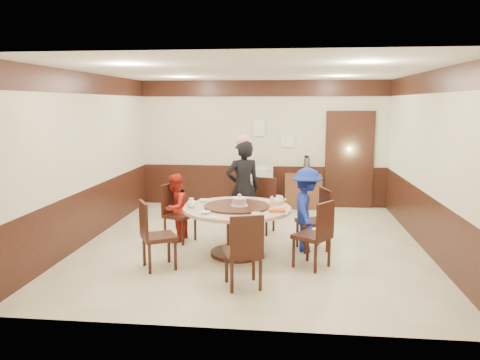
# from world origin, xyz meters

# --- Properties ---
(room) EXTENTS (6.00, 6.04, 2.84)m
(room) POSITION_xyz_m (0.01, 0.01, 1.08)
(room) COLOR beige
(room) RESTS_ON ground
(banquet_table) EXTENTS (1.63, 1.63, 0.78)m
(banquet_table) POSITION_xyz_m (-0.18, -0.62, 0.53)
(banquet_table) COLOR black
(banquet_table) RESTS_ON ground
(chair_0) EXTENTS (0.57, 0.56, 0.97)m
(chair_0) POSITION_xyz_m (0.99, -0.22, 0.30)
(chair_0) COLOR black
(chair_0) RESTS_ON ground
(chair_1) EXTENTS (0.55, 0.56, 0.97)m
(chair_1) POSITION_xyz_m (0.10, 0.71, 0.30)
(chair_1) COLOR black
(chair_1) RESTS_ON ground
(chair_2) EXTENTS (0.58, 0.57, 0.97)m
(chair_2) POSITION_xyz_m (-1.24, 0.00, 0.30)
(chair_2) COLOR black
(chair_2) RESTS_ON ground
(chair_3) EXTENTS (0.60, 0.60, 0.97)m
(chair_3) POSITION_xyz_m (-1.23, -1.32, 0.30)
(chair_3) COLOR black
(chair_3) RESTS_ON ground
(chair_4) EXTENTS (0.56, 0.56, 0.97)m
(chair_4) POSITION_xyz_m (0.04, -1.88, 0.30)
(chair_4) COLOR black
(chair_4) RESTS_ON ground
(chair_5) EXTENTS (0.62, 0.61, 0.97)m
(chair_5) POSITION_xyz_m (0.94, -1.05, 0.30)
(chair_5) COLOR black
(chair_5) RESTS_ON ground
(person_standing) EXTENTS (0.72, 0.61, 1.67)m
(person_standing) POSITION_xyz_m (-0.21, 0.51, 0.84)
(person_standing) COLOR black
(person_standing) RESTS_ON ground
(person_red) EXTENTS (0.53, 0.63, 1.15)m
(person_red) POSITION_xyz_m (-1.30, 0.01, 0.57)
(person_red) COLOR #B22317
(person_red) RESTS_ON ground
(person_blue) EXTENTS (0.51, 0.86, 1.32)m
(person_blue) POSITION_xyz_m (0.87, -0.28, 0.66)
(person_blue) COLOR navy
(person_blue) RESTS_ON ground
(birthday_cake) EXTENTS (0.26, 0.26, 0.18)m
(birthday_cake) POSITION_xyz_m (-0.14, -0.64, 0.84)
(birthday_cake) COLOR white
(birthday_cake) RESTS_ON banquet_table
(teapot_left) EXTENTS (0.17, 0.15, 0.13)m
(teapot_left) POSITION_xyz_m (-0.86, -0.73, 0.81)
(teapot_left) COLOR white
(teapot_left) RESTS_ON banquet_table
(teapot_right) EXTENTS (0.17, 0.15, 0.13)m
(teapot_right) POSITION_xyz_m (0.43, -0.37, 0.81)
(teapot_right) COLOR white
(teapot_right) RESTS_ON banquet_table
(bowl_0) EXTENTS (0.15, 0.15, 0.04)m
(bowl_0) POSITION_xyz_m (-0.75, -0.29, 0.77)
(bowl_0) COLOR white
(bowl_0) RESTS_ON banquet_table
(bowl_1) EXTENTS (0.14, 0.14, 0.04)m
(bowl_1) POSITION_xyz_m (0.15, -1.15, 0.77)
(bowl_1) COLOR white
(bowl_1) RESTS_ON banquet_table
(bowl_2) EXTENTS (0.14, 0.14, 0.04)m
(bowl_2) POSITION_xyz_m (-0.58, -1.09, 0.77)
(bowl_2) COLOR white
(bowl_2) RESTS_ON banquet_table
(bowl_3) EXTENTS (0.14, 0.14, 0.04)m
(bowl_3) POSITION_xyz_m (0.48, -0.76, 0.77)
(bowl_3) COLOR white
(bowl_3) RESTS_ON banquet_table
(saucer_near) EXTENTS (0.18, 0.18, 0.01)m
(saucer_near) POSITION_xyz_m (-0.43, -1.27, 0.76)
(saucer_near) COLOR white
(saucer_near) RESTS_ON banquet_table
(saucer_far) EXTENTS (0.18, 0.18, 0.01)m
(saucer_far) POSITION_xyz_m (0.27, -0.12, 0.76)
(saucer_far) COLOR white
(saucer_far) RESTS_ON banquet_table
(shrimp_platter) EXTENTS (0.30, 0.20, 0.06)m
(shrimp_platter) POSITION_xyz_m (0.43, -0.94, 0.78)
(shrimp_platter) COLOR white
(shrimp_platter) RESTS_ON banquet_table
(bottle_0) EXTENTS (0.06, 0.06, 0.16)m
(bottle_0) POSITION_xyz_m (0.34, -0.63, 0.83)
(bottle_0) COLOR white
(bottle_0) RESTS_ON banquet_table
(bottle_1) EXTENTS (0.06, 0.06, 0.16)m
(bottle_1) POSITION_xyz_m (0.48, -0.58, 0.83)
(bottle_1) COLOR white
(bottle_1) RESTS_ON banquet_table
(tv_stand) EXTENTS (0.85, 0.45, 0.50)m
(tv_stand) POSITION_xyz_m (-0.14, 2.75, 0.25)
(tv_stand) COLOR black
(tv_stand) RESTS_ON ground
(television) EXTENTS (0.74, 0.10, 0.43)m
(television) POSITION_xyz_m (-0.14, 2.75, 0.71)
(television) COLOR gray
(television) RESTS_ON tv_stand
(side_cabinet) EXTENTS (0.80, 0.40, 0.75)m
(side_cabinet) POSITION_xyz_m (0.90, 2.78, 0.38)
(side_cabinet) COLOR brown
(side_cabinet) RESTS_ON ground
(thermos) EXTENTS (0.15, 0.15, 0.38)m
(thermos) POSITION_xyz_m (0.96, 2.78, 0.94)
(thermos) COLOR silver
(thermos) RESTS_ON side_cabinet
(notice_left) EXTENTS (0.25, 0.00, 0.35)m
(notice_left) POSITION_xyz_m (-0.10, 2.96, 1.75)
(notice_left) COLOR white
(notice_left) RESTS_ON room
(notice_right) EXTENTS (0.30, 0.00, 0.22)m
(notice_right) POSITION_xyz_m (0.55, 2.96, 1.45)
(notice_right) COLOR white
(notice_right) RESTS_ON room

